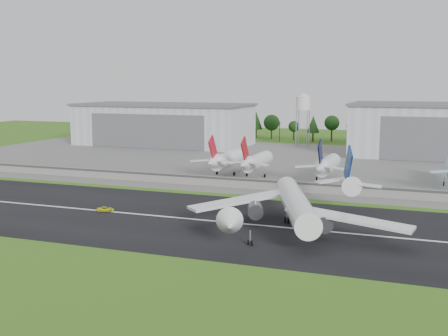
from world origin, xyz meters
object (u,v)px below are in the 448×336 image
at_px(ground_vehicle, 105,209).
at_px(main_airliner, 295,209).
at_px(parked_jet_red_a, 224,160).
at_px(parked_jet_navy, 326,165).
at_px(parked_jet_red_b, 255,162).

bearing_deg(ground_vehicle, main_airliner, -114.24).
relative_size(parked_jet_red_a, parked_jet_navy, 1.00).
xyz_separation_m(parked_jet_red_a, parked_jet_navy, (38.35, -0.01, -0.09)).
distance_m(main_airliner, ground_vehicle, 52.88).
xyz_separation_m(ground_vehicle, parked_jet_red_b, (21.95, 66.78, 5.29)).
bearing_deg(parked_jet_red_b, ground_vehicle, -108.19).
distance_m(parked_jet_red_a, parked_jet_red_b, 11.99).
height_order(main_airliner, parked_jet_red_b, main_airliner).
height_order(parked_jet_red_a, parked_jet_navy, parked_jet_red_a).
height_order(parked_jet_red_a, parked_jet_red_b, parked_jet_red_a).
bearing_deg(parked_jet_red_a, main_airliner, -57.44).
relative_size(ground_vehicle, parked_jet_red_b, 0.15).
bearing_deg(ground_vehicle, parked_jet_red_a, -32.54).
bearing_deg(main_airliner, parked_jet_navy, -105.93).
relative_size(main_airliner, ground_vehicle, 12.46).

